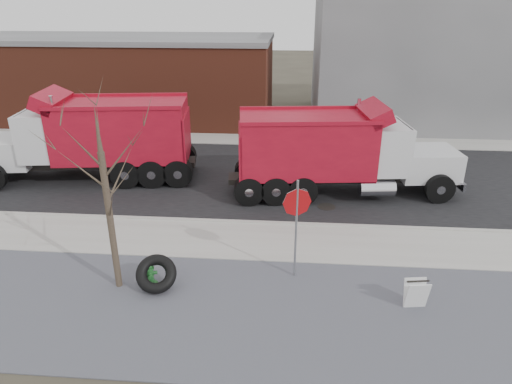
# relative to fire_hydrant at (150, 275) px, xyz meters

# --- Properties ---
(ground) EXTENTS (120.00, 120.00, 0.00)m
(ground) POSITION_rel_fire_hydrant_xyz_m (2.32, 2.48, -0.35)
(ground) COLOR #383328
(ground) RESTS_ON ground
(gravel_verge) EXTENTS (60.00, 5.00, 0.03)m
(gravel_verge) POSITION_rel_fire_hydrant_xyz_m (2.32, -1.02, -0.34)
(gravel_verge) COLOR slate
(gravel_verge) RESTS_ON ground
(sidewalk) EXTENTS (60.00, 2.50, 0.06)m
(sidewalk) POSITION_rel_fire_hydrant_xyz_m (2.32, 2.73, -0.32)
(sidewalk) COLOR #9E9B93
(sidewalk) RESTS_ON ground
(curb) EXTENTS (60.00, 0.15, 0.11)m
(curb) POSITION_rel_fire_hydrant_xyz_m (2.32, 4.03, -0.30)
(curb) COLOR #9E9B93
(curb) RESTS_ON ground
(road) EXTENTS (60.00, 9.40, 0.02)m
(road) POSITION_rel_fire_hydrant_xyz_m (2.32, 8.78, -0.34)
(road) COLOR black
(road) RESTS_ON ground
(far_sidewalk) EXTENTS (60.00, 2.00, 0.06)m
(far_sidewalk) POSITION_rel_fire_hydrant_xyz_m (2.32, 14.48, -0.32)
(far_sidewalk) COLOR #9E9B93
(far_sidewalk) RESTS_ON ground
(building_grey) EXTENTS (12.00, 10.00, 8.00)m
(building_grey) POSITION_rel_fire_hydrant_xyz_m (11.32, 20.48, 3.65)
(building_grey) COLOR gray
(building_grey) RESTS_ON ground
(building_brick) EXTENTS (20.20, 8.20, 5.30)m
(building_brick) POSITION_rel_fire_hydrant_xyz_m (-7.68, 19.48, 2.30)
(building_brick) COLOR brown
(building_brick) RESTS_ON ground
(bare_tree) EXTENTS (3.20, 3.20, 5.20)m
(bare_tree) POSITION_rel_fire_hydrant_xyz_m (-0.88, -0.12, 2.94)
(bare_tree) COLOR #382D23
(bare_tree) RESTS_ON ground
(fire_hydrant) EXTENTS (0.43, 0.43, 0.77)m
(fire_hydrant) POSITION_rel_fire_hydrant_xyz_m (0.00, 0.00, 0.00)
(fire_hydrant) COLOR #2A702C
(fire_hydrant) RESTS_ON ground
(truck_tire) EXTENTS (1.33, 1.27, 0.98)m
(truck_tire) POSITION_rel_fire_hydrant_xyz_m (0.25, -0.16, 0.14)
(truck_tire) COLOR black
(truck_tire) RESTS_ON ground
(stop_sign) EXTENTS (0.79, 0.28, 3.04)m
(stop_sign) POSITION_rel_fire_hydrant_xyz_m (4.08, 0.79, 1.70)
(stop_sign) COLOR gray
(stop_sign) RESTS_ON ground
(sandwich_board) EXTENTS (0.64, 0.45, 0.82)m
(sandwich_board) POSITION_rel_fire_hydrant_xyz_m (7.24, -0.44, 0.09)
(sandwich_board) COLOR white
(sandwich_board) RESTS_ON ground
(dump_truck_red_a) EXTENTS (9.41, 3.50, 3.74)m
(dump_truck_red_a) POSITION_rel_fire_hydrant_xyz_m (5.68, 7.14, 1.55)
(dump_truck_red_a) COLOR black
(dump_truck_red_a) RESTS_ON ground
(dump_truck_red_b) EXTENTS (9.57, 3.81, 3.95)m
(dump_truck_red_b) POSITION_rel_fire_hydrant_xyz_m (-4.74, 7.93, 1.66)
(dump_truck_red_b) COLOR black
(dump_truck_red_b) RESTS_ON ground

